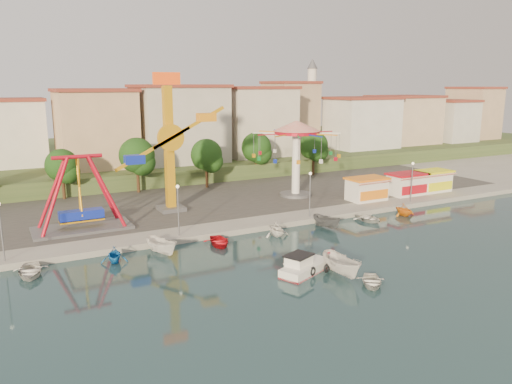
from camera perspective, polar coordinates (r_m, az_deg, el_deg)
ground at (r=44.33m, az=6.98°, el=-8.61°), size 200.00×200.00×0.00m
quay_deck at (r=99.94m, az=-13.85°, el=2.92°), size 200.00×100.00×0.60m
asphalt_pad at (r=69.81m, az=-7.26°, el=-0.42°), size 90.00×28.00×0.01m
hill_terrace at (r=104.58m, az=-14.58°, el=3.95°), size 200.00×60.00×3.00m
pirate_ship_ride at (r=55.45m, az=-19.49°, el=-0.28°), size 10.00×5.00×8.00m
kamikaze_tower at (r=60.49m, az=-9.41°, el=5.01°), size 9.09×3.10×16.50m
wave_swinger at (r=68.15m, az=4.64°, el=5.81°), size 11.60×11.60×10.40m
booth_left at (r=67.87m, az=12.54°, el=0.37°), size 5.40×3.78×3.08m
booth_mid at (r=72.68m, az=16.84°, el=0.90°), size 5.40×3.78×3.08m
booth_right at (r=76.25m, az=19.51°, el=1.23°), size 5.40×3.78×3.08m
lamp_post_0 at (r=48.42m, az=-27.06°, el=-4.23°), size 0.14×0.14×5.00m
lamp_post_1 at (r=51.03m, az=-8.86°, el=-2.24°), size 0.14×0.14×5.00m
lamp_post_2 at (r=58.09m, az=6.18°, el=-0.41°), size 0.14×0.14×5.00m
lamp_post_3 at (r=68.25m, az=17.36°, el=0.97°), size 0.14×0.14×5.00m
tree_1 at (r=71.25m, az=-21.32°, el=2.86°), size 4.35×4.35×6.80m
tree_2 at (r=72.55m, az=-13.46°, el=4.08°), size 5.02×5.02×7.85m
tree_3 at (r=74.39m, az=-5.68°, el=4.26°), size 4.68×4.68×7.32m
tree_4 at (r=81.29m, az=0.05°, el=5.12°), size 4.86×4.86×7.60m
tree_5 at (r=84.95m, az=6.61°, el=5.32°), size 4.83×4.83×7.54m
building_1 at (r=85.61m, az=-26.25°, el=5.29°), size 12.33×9.01×8.63m
building_2 at (r=87.49m, az=-17.69°, el=6.94°), size 11.95×9.28×11.23m
building_3 at (r=88.13m, az=-8.37°, el=6.75°), size 12.59×10.50×9.20m
building_4 at (r=96.54m, az=-1.48°, el=7.34°), size 10.75×9.23×9.24m
building_5 at (r=101.55m, az=5.79°, el=8.07°), size 12.77×10.96×11.21m
building_6 at (r=107.31m, az=11.56°, el=8.41°), size 8.23×8.98×12.36m
building_7 at (r=118.92m, az=14.46°, el=7.74°), size 11.59×10.93×8.76m
building_8 at (r=124.25m, az=21.35°, el=8.36°), size 12.84×9.28×12.58m
building_9 at (r=136.54m, az=24.16°, el=7.68°), size 12.95×9.17×9.21m
minaret at (r=106.43m, az=6.37°, el=10.37°), size 2.80×2.80×18.00m
cabin_motorboat at (r=42.94m, az=5.53°, el=-8.57°), size 5.59×3.90×1.84m
rowboat_a at (r=44.67m, az=5.66°, el=-7.84°), size 4.21×4.88×0.85m
rowboat_b at (r=41.31m, az=13.07°, el=-9.93°), size 3.77×3.99×0.67m
skiff at (r=42.59m, az=9.79°, el=-8.27°), size 1.95×4.78×1.82m
moored_boat_0 at (r=46.19m, az=-24.44°, el=-8.24°), size 3.32×4.30×0.82m
moored_boat_1 at (r=46.89m, az=-15.89°, el=-6.88°), size 3.02×3.29×1.46m
moored_boat_2 at (r=47.90m, az=-10.69°, el=-6.12°), size 2.78×4.46×1.61m
moored_boat_3 at (r=49.96m, az=-4.25°, el=-5.67°), size 3.29×4.16×0.78m
moored_boat_4 at (r=52.73m, az=2.33°, el=-4.24°), size 2.60×3.00×1.57m
moored_boat_5 at (r=56.21m, az=8.08°, el=-3.38°), size 2.26×4.01×1.46m
moored_boat_6 at (r=59.97m, az=12.74°, el=-2.93°), size 3.02×3.91×0.75m
moored_boat_7 at (r=63.56m, az=16.56°, el=-1.92°), size 2.63×3.02×1.54m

